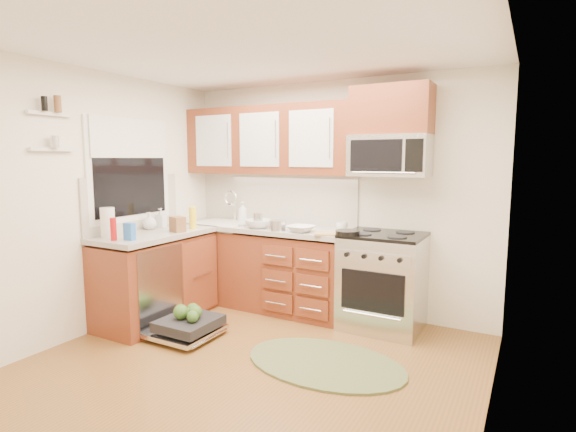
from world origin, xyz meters
The scene contains 38 objects.
floor centered at (0.00, 0.00, 0.00)m, with size 3.50×3.50×0.00m, color brown.
ceiling centered at (0.00, 0.00, 2.50)m, with size 3.50×3.50×0.00m, color white.
wall_back centered at (0.00, 1.75, 1.25)m, with size 3.50×0.04×2.50m, color silver.
wall_front centered at (0.00, -1.75, 1.25)m, with size 3.50×0.04×2.50m, color silver.
wall_left centered at (-1.75, 0.00, 1.25)m, with size 0.04×3.50×2.50m, color silver.
wall_right centered at (1.75, 0.00, 1.25)m, with size 0.04×3.50×2.50m, color silver.
base_cabinet_back centered at (-0.73, 1.45, 0.42)m, with size 2.05×0.60×0.85m, color brown.
base_cabinet_left centered at (-1.45, 0.52, 0.42)m, with size 0.60×1.25×0.85m, color brown.
countertop_back centered at (-0.72, 1.44, 0.90)m, with size 2.07×0.64×0.05m, color #9E9990.
countertop_left centered at (-1.44, 0.53, 0.90)m, with size 0.64×1.27×0.05m, color #9E9990.
backsplash_back centered at (-0.73, 1.74, 1.21)m, with size 2.05×0.02×0.57m, color #B5B3A2.
backsplash_left centered at (-1.74, 0.52, 1.21)m, with size 0.02×1.25×0.57m, color #B5B3A2.
upper_cabinets centered at (-0.73, 1.57, 1.88)m, with size 2.05×0.35×0.75m, color brown, non-canonical shape.
cabinet_over_mw centered at (0.68, 1.57, 2.13)m, with size 0.76×0.35×0.47m, color brown.
range centered at (0.68, 1.43, 0.47)m, with size 0.76×0.64×0.95m, color silver, non-canonical shape.
microwave centered at (0.68, 1.55, 1.70)m, with size 0.76×0.38×0.40m, color silver, non-canonical shape.
sink centered at (-1.25, 1.42, 0.80)m, with size 0.62×0.50×0.26m, color white, non-canonical shape.
dishwasher centered at (-0.86, 0.30, 0.10)m, with size 0.70×0.60×0.20m, color silver, non-canonical shape.
window centered at (-1.74, 0.50, 1.55)m, with size 0.03×1.05×1.05m, color white, non-canonical shape.
window_blind centered at (-1.71, 0.50, 1.88)m, with size 0.02×0.96×0.40m, color white.
shelf_upper centered at (-1.72, -0.35, 2.05)m, with size 0.04×0.40×0.03m, color white.
shelf_lower centered at (-1.72, -0.35, 1.75)m, with size 0.04×0.40×0.03m, color white.
rug centered at (0.52, 0.42, 0.01)m, with size 1.35×0.88×0.02m, color #5A673B, non-canonical shape.
skillet centered at (0.40, 1.18, 0.97)m, with size 0.23×0.23×0.04m, color black.
stock_pot centered at (-0.39, 1.22, 0.98)m, with size 0.18×0.18×0.11m, color silver.
cutting_board centered at (0.18, 1.22, 0.93)m, with size 0.27×0.17×0.02m, color tan.
canister centered at (-0.66, 1.25, 1.01)m, with size 0.10×0.10×0.17m, color silver.
paper_towel_roll centered at (-1.60, 0.08, 1.07)m, with size 0.13×0.13×0.29m, color white.
mustard_bottle centered at (-1.25, 0.89, 1.04)m, with size 0.07×0.07×0.24m, color yellow.
red_bottle centered at (-1.42, 0.00, 1.03)m, with size 0.06×0.06×0.21m, color #AF0E12.
wooden_box centered at (-1.25, 0.65, 1.00)m, with size 0.16×0.11×0.16m, color brown.
blue_carton centered at (-1.31, 0.08, 1.00)m, with size 0.10×0.06×0.16m, color blue.
bowl_a centered at (-0.14, 1.26, 0.96)m, with size 0.27×0.27×0.07m, color #999999.
bowl_b centered at (-0.67, 1.27, 0.97)m, with size 0.29×0.29×0.09m, color #999999.
cup centered at (0.20, 1.54, 0.97)m, with size 0.12×0.12×0.09m, color #999999.
soap_bottle_a centered at (-0.90, 1.32, 1.06)m, with size 0.10×0.10×0.27m, color #999999.
soap_bottle_b centered at (-1.62, 0.80, 1.03)m, with size 0.09×0.10×0.21m, color #999999.
soap_bottle_c centered at (-1.62, 0.63, 1.02)m, with size 0.14×0.14×0.18m, color #999999.
Camera 1 is at (1.93, -2.79, 1.67)m, focal length 28.00 mm.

